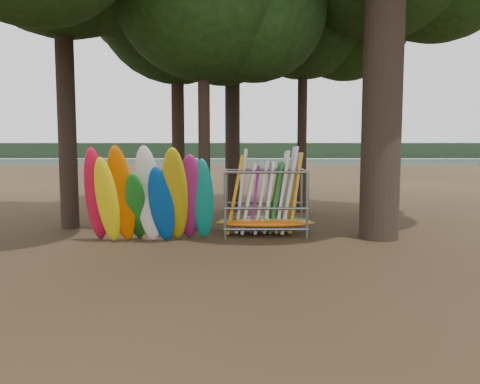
{
  "coord_description": "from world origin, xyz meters",
  "views": [
    {
      "loc": [
        0.12,
        -13.38,
        2.82
      ],
      "look_at": [
        0.05,
        1.5,
        1.4
      ],
      "focal_mm": 35.0,
      "sensor_mm": 36.0,
      "label": 1
    }
  ],
  "objects": [
    {
      "name": "storage_rack",
      "position": [
        0.86,
        1.63,
        1.0
      ],
      "size": [
        3.18,
        1.54,
        2.88
      ],
      "color": "slate",
      "rests_on": "ground"
    },
    {
      "name": "far_shore",
      "position": [
        0.0,
        110.0,
        2.0
      ],
      "size": [
        160.0,
        4.0,
        4.0
      ],
      "primitive_type": "cube",
      "color": "black",
      "rests_on": "ground"
    },
    {
      "name": "ground",
      "position": [
        0.0,
        0.0,
        0.0
      ],
      "size": [
        120.0,
        120.0,
        0.0
      ],
      "primitive_type": "plane",
      "color": "#47331E",
      "rests_on": "ground"
    },
    {
      "name": "kayak_row",
      "position": [
        -2.58,
        0.21,
        1.33
      ],
      "size": [
        3.87,
        2.18,
        3.02
      ],
      "color": "red",
      "rests_on": "ground"
    },
    {
      "name": "lake",
      "position": [
        0.0,
        60.0,
        0.0
      ],
      "size": [
        160.0,
        160.0,
        0.0
      ],
      "primitive_type": "plane",
      "color": "gray",
      "rests_on": "ground"
    },
    {
      "name": "oak_1",
      "position": [
        -2.5,
        5.81,
        8.59
      ],
      "size": [
        7.46,
        7.46,
        11.85
      ],
      "color": "black",
      "rests_on": "ground"
    }
  ]
}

